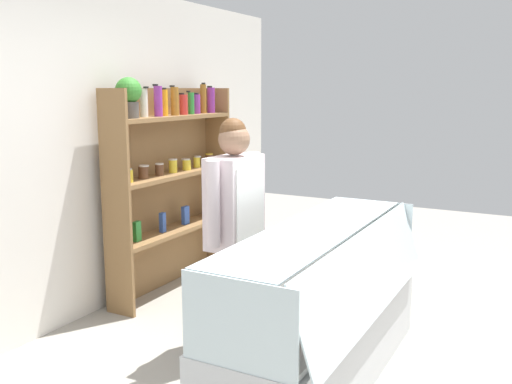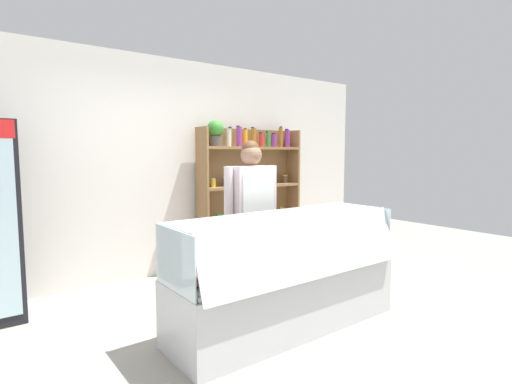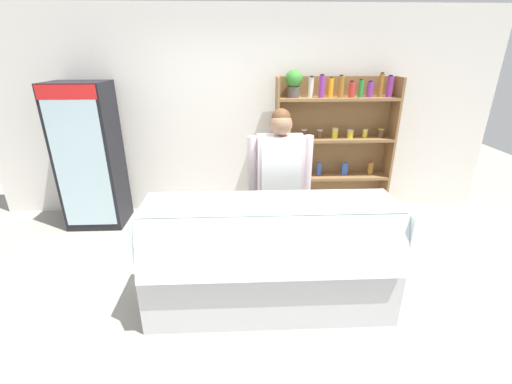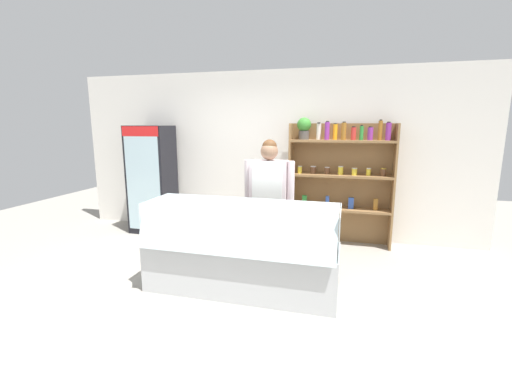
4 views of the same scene
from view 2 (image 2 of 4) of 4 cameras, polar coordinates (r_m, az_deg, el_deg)
The scene contains 5 objects.
ground_plane at distance 3.67m, azimuth 0.82°, elevation -19.09°, with size 12.00×12.00×0.00m, color gray.
back_wall at distance 5.13m, azimuth -13.50°, elevation 3.41°, with size 6.80×0.10×2.70m, color white.
shelving_unit at distance 5.51m, azimuth -1.26°, elevation 1.03°, with size 1.56×0.29×1.95m.
deli_display_case at distance 3.60m, azimuth 4.25°, elevation -14.21°, with size 2.12×0.72×1.01m.
shop_clerk at distance 4.08m, azimuth -0.64°, elevation -2.11°, with size 0.64×0.25×1.66m.
Camera 2 is at (-2.05, -2.63, 1.53)m, focal length 28.00 mm.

